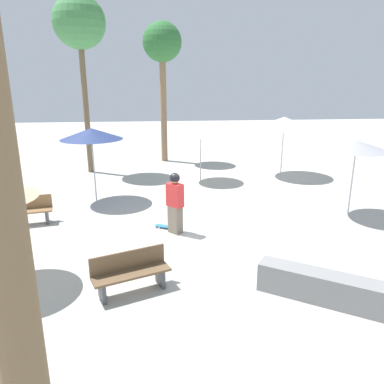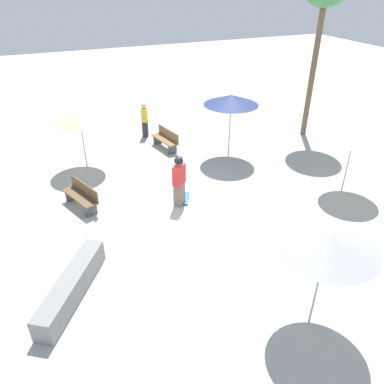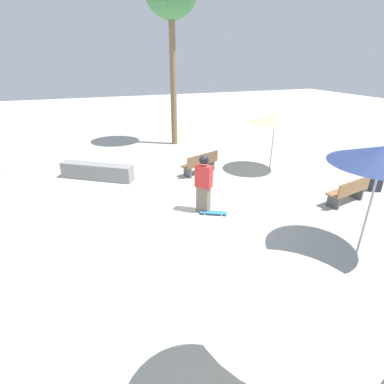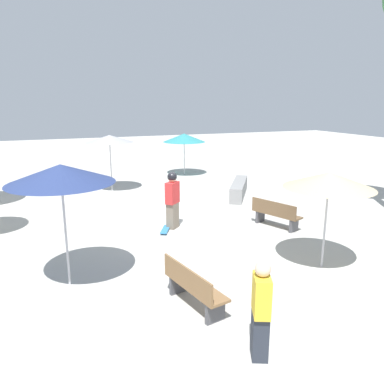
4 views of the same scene
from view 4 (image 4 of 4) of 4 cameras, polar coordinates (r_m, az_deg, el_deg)
ground_plane at (r=12.24m, az=-1.72°, el=-4.57°), size 60.00×60.00×0.00m
skater_main at (r=11.40m, az=-3.00°, el=-0.96°), size 0.51×0.52×1.77m
skateboard at (r=11.39m, az=-4.08°, el=-5.70°), size 0.80×0.54×0.07m
concrete_ledge at (r=15.57m, az=7.15°, el=0.49°), size 2.63×1.97×0.60m
bench_near at (r=7.29m, az=0.16°, el=-14.23°), size 1.66×0.76×0.85m
bench_far at (r=11.90m, az=12.62°, el=-3.29°), size 1.65×1.00×0.85m
shade_umbrella_teal at (r=19.67m, az=-1.21°, el=8.26°), size 2.20×2.20×2.19m
shade_umbrella_grey at (r=16.42m, az=-12.46°, el=7.92°), size 2.04×2.04×2.43m
shade_umbrella_tan at (r=8.95m, az=20.16°, el=1.68°), size 2.03×2.03×2.29m
shade_umbrella_navy at (r=7.92m, az=-19.37°, el=2.62°), size 2.16×2.16×2.62m
bystander_watching at (r=5.96m, az=10.45°, el=-17.31°), size 0.49×0.40×1.59m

